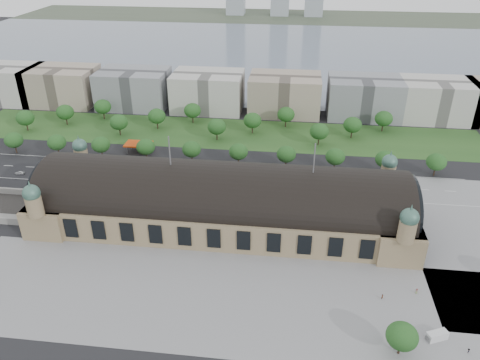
# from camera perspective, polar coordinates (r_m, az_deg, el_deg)

# --- Properties ---
(ground) EXTENTS (900.00, 900.00, 0.00)m
(ground) POSITION_cam_1_polar(r_m,az_deg,el_deg) (192.93, -2.14, -5.22)
(ground) COLOR black
(ground) RESTS_ON ground
(station) EXTENTS (150.00, 48.40, 44.30)m
(station) POSITION_cam_1_polar(r_m,az_deg,el_deg) (187.40, -2.19, -2.61)
(station) COLOR #907E59
(station) RESTS_ON ground
(plaza_south) EXTENTS (190.00, 48.00, 0.12)m
(plaza_south) POSITION_cam_1_polar(r_m,az_deg,el_deg) (157.55, -0.95, -14.35)
(plaza_south) COLOR gray
(plaza_south) RESTS_ON ground
(road_slab) EXTENTS (260.00, 26.00, 0.10)m
(road_slab) POSITION_cam_1_polar(r_m,az_deg,el_deg) (228.32, -5.64, 0.43)
(road_slab) COLOR black
(road_slab) RESTS_ON ground
(grass_belt) EXTENTS (300.00, 45.00, 0.10)m
(grass_belt) POSITION_cam_1_polar(r_m,az_deg,el_deg) (276.20, -2.27, 5.73)
(grass_belt) COLOR #264D1F
(grass_belt) RESTS_ON ground
(petrol_station) EXTENTS (14.00, 13.00, 5.05)m
(petrol_station) POSITION_cam_1_polar(r_m,az_deg,el_deg) (259.31, -11.79, 4.25)
(petrol_station) COLOR #C53B0B
(petrol_station) RESTS_ON ground
(lake) EXTENTS (700.00, 320.00, 0.08)m
(lake) POSITION_cam_1_polar(r_m,az_deg,el_deg) (469.29, 3.63, 15.36)
(lake) COLOR slate
(lake) RESTS_ON ground
(far_shore) EXTENTS (700.00, 120.00, 0.14)m
(far_shore) POSITION_cam_1_polar(r_m,az_deg,el_deg) (665.33, 4.81, 19.26)
(far_shore) COLOR #44513D
(far_shore) RESTS_ON ground
(office_0) EXTENTS (45.00, 32.00, 24.00)m
(office_0) POSITION_cam_1_polar(r_m,az_deg,el_deg) (363.83, -26.56, 10.46)
(office_0) COLOR beige
(office_0) RESTS_ON ground
(office_1) EXTENTS (45.00, 32.00, 24.00)m
(office_1) POSITION_cam_1_polar(r_m,az_deg,el_deg) (343.90, -20.85, 10.69)
(office_1) COLOR tan
(office_1) RESTS_ON ground
(office_2) EXTENTS (45.00, 32.00, 24.00)m
(office_2) POSITION_cam_1_polar(r_m,az_deg,el_deg) (324.25, -12.81, 10.83)
(office_2) COLOR gray
(office_2) RESTS_ON ground
(office_3) EXTENTS (45.00, 32.00, 24.00)m
(office_3) POSITION_cam_1_polar(r_m,az_deg,el_deg) (311.45, -3.93, 10.74)
(office_3) COLOR beige
(office_3) RESTS_ON ground
(office_4) EXTENTS (45.00, 32.00, 24.00)m
(office_4) POSITION_cam_1_polar(r_m,az_deg,el_deg) (306.38, 5.46, 10.37)
(office_4) COLOR tan
(office_4) RESTS_ON ground
(office_5) EXTENTS (45.00, 32.00, 24.00)m
(office_5) POSITION_cam_1_polar(r_m,az_deg,el_deg) (309.41, 14.88, 9.73)
(office_5) COLOR gray
(office_5) RESTS_ON ground
(office_6) EXTENTS (45.00, 32.00, 24.00)m
(office_6) POSITION_cam_1_polar(r_m,az_deg,el_deg) (318.89, 22.98, 8.96)
(office_6) COLOR beige
(office_6) RESTS_ON ground
(tree_row_0) EXTENTS (9.60, 9.60, 11.52)m
(tree_row_0) POSITION_cam_1_polar(r_m,az_deg,el_deg) (275.62, -25.88, 4.39)
(tree_row_0) COLOR #2D2116
(tree_row_0) RESTS_ON ground
(tree_row_1) EXTENTS (9.60, 9.60, 11.52)m
(tree_row_1) POSITION_cam_1_polar(r_m,az_deg,el_deg) (263.66, -21.44, 4.29)
(tree_row_1) COLOR #2D2116
(tree_row_1) RESTS_ON ground
(tree_row_2) EXTENTS (9.60, 9.60, 11.52)m
(tree_row_2) POSITION_cam_1_polar(r_m,az_deg,el_deg) (253.42, -16.62, 4.15)
(tree_row_2) COLOR #2D2116
(tree_row_2) RESTS_ON ground
(tree_row_3) EXTENTS (9.60, 9.60, 11.52)m
(tree_row_3) POSITION_cam_1_polar(r_m,az_deg,el_deg) (245.11, -11.43, 3.97)
(tree_row_3) COLOR #2D2116
(tree_row_3) RESTS_ON ground
(tree_row_4) EXTENTS (9.60, 9.60, 11.52)m
(tree_row_4) POSITION_cam_1_polar(r_m,az_deg,el_deg) (238.93, -5.93, 3.74)
(tree_row_4) COLOR #2D2116
(tree_row_4) RESTS_ON ground
(tree_row_5) EXTENTS (9.60, 9.60, 11.52)m
(tree_row_5) POSITION_cam_1_polar(r_m,az_deg,el_deg) (235.04, -0.20, 3.47)
(tree_row_5) COLOR #2D2116
(tree_row_5) RESTS_ON ground
(tree_row_6) EXTENTS (9.60, 9.60, 11.52)m
(tree_row_6) POSITION_cam_1_polar(r_m,az_deg,el_deg) (233.58, 5.67, 3.15)
(tree_row_6) COLOR #2D2116
(tree_row_6) RESTS_ON ground
(tree_row_7) EXTENTS (9.60, 9.60, 11.52)m
(tree_row_7) POSITION_cam_1_polar(r_m,az_deg,el_deg) (234.57, 11.54, 2.80)
(tree_row_7) COLOR #2D2116
(tree_row_7) RESTS_ON ground
(tree_row_8) EXTENTS (9.60, 9.60, 11.52)m
(tree_row_8) POSITION_cam_1_polar(r_m,az_deg,el_deg) (237.99, 17.29, 2.42)
(tree_row_8) COLOR #2D2116
(tree_row_8) RESTS_ON ground
(tree_row_9) EXTENTS (9.60, 9.60, 11.52)m
(tree_row_9) POSITION_cam_1_polar(r_m,az_deg,el_deg) (243.73, 22.83, 2.04)
(tree_row_9) COLOR #2D2116
(tree_row_9) RESTS_ON ground
(tree_belt_0) EXTENTS (10.40, 10.40, 12.48)m
(tree_belt_0) POSITION_cam_1_polar(r_m,az_deg,el_deg) (304.03, -24.73, 6.90)
(tree_belt_0) COLOR #2D2116
(tree_belt_0) RESTS_ON ground
(tree_belt_1) EXTENTS (10.40, 10.40, 12.48)m
(tree_belt_1) POSITION_cam_1_polar(r_m,az_deg,el_deg) (304.60, -20.55, 7.76)
(tree_belt_1) COLOR #2D2116
(tree_belt_1) RESTS_ON ground
(tree_belt_2) EXTENTS (10.40, 10.40, 12.48)m
(tree_belt_2) POSITION_cam_1_polar(r_m,az_deg,el_deg) (306.83, -16.40, 8.58)
(tree_belt_2) COLOR #2D2116
(tree_belt_2) RESTS_ON ground
(tree_belt_3) EXTENTS (10.40, 10.40, 12.48)m
(tree_belt_3) POSITION_cam_1_polar(r_m,az_deg,el_deg) (279.03, -14.56, 6.84)
(tree_belt_3) COLOR #2D2116
(tree_belt_3) RESTS_ON ground
(tree_belt_4) EXTENTS (10.40, 10.40, 12.48)m
(tree_belt_4) POSITION_cam_1_polar(r_m,az_deg,el_deg) (283.51, -10.12, 7.67)
(tree_belt_4) COLOR #2D2116
(tree_belt_4) RESTS_ON ground
(tree_belt_5) EXTENTS (10.40, 10.40, 12.48)m
(tree_belt_5) POSITION_cam_1_polar(r_m,az_deg,el_deg) (289.66, -5.82, 8.43)
(tree_belt_5) COLOR #2D2116
(tree_belt_5) RESTS_ON ground
(tree_belt_6) EXTENTS (10.40, 10.40, 12.48)m
(tree_belt_6) POSITION_cam_1_polar(r_m,az_deg,el_deg) (264.17, -2.86, 6.51)
(tree_belt_6) COLOR #2D2116
(tree_belt_6) RESTS_ON ground
(tree_belt_7) EXTENTS (10.40, 10.40, 12.48)m
(tree_belt_7) POSITION_cam_1_polar(r_m,az_deg,el_deg) (272.88, 1.53, 7.28)
(tree_belt_7) COLOR #2D2116
(tree_belt_7) RESTS_ON ground
(tree_belt_8) EXTENTS (10.40, 10.40, 12.48)m
(tree_belt_8) POSITION_cam_1_polar(r_m,az_deg,el_deg) (283.12, 5.63, 7.96)
(tree_belt_8) COLOR #2D2116
(tree_belt_8) RESTS_ON ground
(tree_belt_9) EXTENTS (10.40, 10.40, 12.48)m
(tree_belt_9) POSITION_cam_1_polar(r_m,az_deg,el_deg) (261.17, 9.64, 5.86)
(tree_belt_9) COLOR #2D2116
(tree_belt_9) RESTS_ON ground
(tree_belt_10) EXTENTS (10.40, 10.40, 12.48)m
(tree_belt_10) POSITION_cam_1_polar(r_m,az_deg,el_deg) (273.96, 13.56, 6.56)
(tree_belt_10) COLOR #2D2116
(tree_belt_10) RESTS_ON ground
(tree_belt_11) EXTENTS (10.40, 10.40, 12.48)m
(tree_belt_11) POSITION_cam_1_polar(r_m,az_deg,el_deg) (287.95, 17.12, 7.16)
(tree_belt_11) COLOR #2D2116
(tree_belt_11) RESTS_ON ground
(tree_plaza_s) EXTENTS (9.00, 9.00, 10.64)m
(tree_plaza_s) POSITION_cam_1_polar(r_m,az_deg,el_deg) (144.49, 19.15, -17.55)
(tree_plaza_s) COLOR #2D2116
(tree_plaza_s) RESTS_ON ground
(traffic_car_0) EXTENTS (4.47, 1.82, 1.52)m
(traffic_car_0) POSITION_cam_1_polar(r_m,az_deg,el_deg) (253.36, -25.27, 0.81)
(traffic_car_0) COLOR silver
(traffic_car_0) RESTS_ON ground
(traffic_car_1) EXTENTS (4.78, 2.06, 1.53)m
(traffic_car_1) POSITION_cam_1_polar(r_m,az_deg,el_deg) (256.29, -20.58, 2.11)
(traffic_car_1) COLOR #919599
(traffic_car_1) RESTS_ON ground
(traffic_car_2) EXTENTS (5.14, 2.86, 1.36)m
(traffic_car_2) POSITION_cam_1_polar(r_m,az_deg,el_deg) (234.25, -18.03, 0.01)
(traffic_car_2) COLOR black
(traffic_car_2) RESTS_ON ground
(traffic_car_3) EXTENTS (5.49, 2.41, 1.57)m
(traffic_car_3) POSITION_cam_1_polar(r_m,az_deg,el_deg) (239.31, -9.89, 1.73)
(traffic_car_3) COLOR maroon
(traffic_car_3) RESTS_ON ground
(traffic_car_4) EXTENTS (3.96, 1.77, 1.32)m
(traffic_car_4) POSITION_cam_1_polar(r_m,az_deg,el_deg) (222.64, 4.08, -0.09)
(traffic_car_4) COLOR #192248
(traffic_car_4) RESTS_ON ground
(parked_car_0) EXTENTS (4.31, 3.81, 1.41)m
(parked_car_0) POSITION_cam_1_polar(r_m,az_deg,el_deg) (231.36, -19.74, -0.66)
(parked_car_0) COLOR black
(parked_car_0) RESTS_ON ground
(parked_car_1) EXTENTS (5.46, 4.71, 1.39)m
(parked_car_1) POSITION_cam_1_polar(r_m,az_deg,el_deg) (224.38, -15.75, -0.94)
(parked_car_1) COLOR maroon
(parked_car_1) RESTS_ON ground
(parked_car_2) EXTENTS (5.65, 4.42, 1.53)m
(parked_car_2) POSITION_cam_1_polar(r_m,az_deg,el_deg) (220.54, -11.17, -0.87)
(parked_car_2) COLOR #1B1B4D
(parked_car_2) RESTS_ON ground
(parked_car_3) EXTENTS (4.41, 3.75, 1.43)m
(parked_car_3) POSITION_cam_1_polar(r_m,az_deg,el_deg) (230.25, -17.03, -0.33)
(parked_car_3) COLOR slate
(parked_car_3) RESTS_ON ground
(parked_car_4) EXTENTS (4.91, 4.26, 1.60)m
(parked_car_4) POSITION_cam_1_polar(r_m,az_deg,el_deg) (220.10, -9.74, -0.79)
(parked_car_4) COLOR silver
(parked_car_4) RESTS_ON ground
(parked_car_5) EXTENTS (4.96, 4.40, 1.28)m
(parked_car_5) POSITION_cam_1_polar(r_m,az_deg,el_deg) (219.33, -8.93, -0.87)
(parked_car_5) COLOR gray
(parked_car_5) RESTS_ON ground
(parked_car_6) EXTENTS (5.26, 4.87, 1.48)m
(parked_car_6) POSITION_cam_1_polar(r_m,az_deg,el_deg) (216.14, -5.86, -1.10)
(parked_car_6) COLOR black
(parked_car_6) RESTS_ON ground
(bus_west) EXTENTS (13.61, 4.14, 3.74)m
(bus_west) POSITION_cam_1_polar(r_m,az_deg,el_deg) (218.27, -6.07, -0.45)
(bus_west) COLOR #B2471C
(bus_west) RESTS_ON ground
(bus_mid) EXTENTS (13.63, 3.88, 3.76)m
(bus_mid) POSITION_cam_1_polar(r_m,az_deg,el_deg) (213.10, 4.87, -1.16)
(bus_mid) COLOR white
(bus_mid) RESTS_ON ground
(bus_east) EXTENTS (11.00, 3.09, 3.03)m
(bus_east) POSITION_cam_1_polar(r_m,az_deg,el_deg) (214.50, 3.57, -1.00)
(bus_east) COLOR beige
(bus_east) RESTS_ON ground
(van_south) EXTENTS (6.76, 4.82, 2.72)m
(van_south) POSITION_cam_1_polar(r_m,az_deg,el_deg) (155.84, 22.78, -17.14)
(van_south) COLOR silver
(van_south) RESTS_ON ground
(pedestrian_0) EXTENTS (1.11, 0.91, 1.98)m
(pedestrian_0) POSITION_cam_1_polar(r_m,az_deg,el_deg) (169.34, 20.73, -12.57)
(pedestrian_0) COLOR gray
(pedestrian_0) RESTS_ON ground
(pedestrian_1) EXTENTS (0.81, 0.85, 1.97)m
(pedestrian_1) POSITION_cam_1_polar(r_m,az_deg,el_deg) (163.75, 16.96, -13.45)
(pedestrian_1) COLOR gray
(pedestrian_1) RESTS_ON ground
(pedestrian_4) EXTENTS (1.06, 1.15, 1.69)m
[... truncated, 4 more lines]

